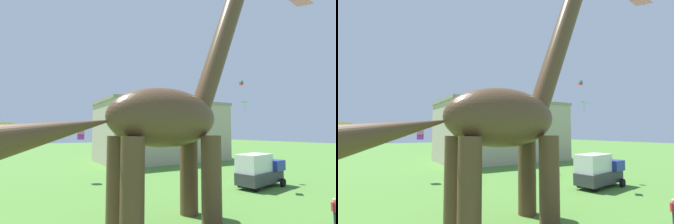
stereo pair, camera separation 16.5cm
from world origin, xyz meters
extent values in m
cylinder|color=#513823|center=(4.97, 6.92, 2.56)|extent=(1.19, 1.19, 5.13)
cylinder|color=#513823|center=(4.97, 4.65, 2.56)|extent=(1.19, 1.19, 5.13)
cylinder|color=#513823|center=(0.06, 6.92, 2.56)|extent=(1.19, 1.19, 5.13)
cylinder|color=#513823|center=(0.06, 4.65, 2.56)|extent=(1.19, 1.19, 5.13)
ellipsoid|color=#513823|center=(2.52, 5.78, 6.16)|extent=(7.01, 3.02, 3.45)
cylinder|color=#513823|center=(7.07, 5.78, 11.69)|extent=(5.04, 1.29, 9.99)
cone|color=#513823|center=(-3.36, 5.78, 5.37)|extent=(6.16, 1.73, 2.92)
cube|color=#38383D|center=(15.53, 9.95, 0.95)|extent=(5.89, 3.11, 1.10)
cube|color=navy|center=(17.38, 9.95, 2.00)|extent=(2.12, 2.23, 1.00)
cube|color=silver|center=(14.75, 9.95, 2.35)|extent=(3.90, 2.65, 1.70)
cylinder|color=black|center=(17.55, 11.00, 0.40)|extent=(0.83, 0.40, 0.80)
cylinder|color=black|center=(17.55, 8.90, 0.40)|extent=(0.83, 0.40, 0.80)
cylinder|color=black|center=(13.85, 11.00, 0.40)|extent=(0.83, 0.40, 0.80)
cylinder|color=black|center=(13.85, 8.90, 0.40)|extent=(0.83, 0.40, 0.80)
cylinder|color=#2D3347|center=(11.26, 1.20, 0.36)|extent=(0.12, 0.12, 0.73)
cylinder|color=#2D3347|center=(11.44, 1.20, 0.36)|extent=(0.12, 0.12, 0.73)
cube|color=#D1333D|center=(11.35, 1.20, 0.98)|extent=(0.39, 0.24, 0.51)
sphere|color=tan|center=(11.35, 1.20, 1.35)|extent=(0.23, 0.23, 0.23)
cylinder|color=#D1333D|center=(11.13, 1.20, 1.01)|extent=(0.10, 0.10, 0.49)
cube|color=pink|center=(11.96, 3.02, 14.50)|extent=(1.71, 1.40, 0.24)
cube|color=yellow|center=(-5.66, 10.86, 5.51)|extent=(1.22, 1.22, 0.77)
cube|color=yellow|center=(-5.66, 10.86, 4.91)|extent=(1.22, 1.22, 0.77)
cube|color=#287AE5|center=(14.91, 20.19, 5.49)|extent=(1.63, 1.88, 0.50)
cylinder|color=orange|center=(14.91, 20.19, 4.46)|extent=(0.01, 0.01, 1.57)
cube|color=#19B2B7|center=(17.38, 13.79, 11.19)|extent=(0.39, 0.39, 0.28)
cube|color=red|center=(17.38, 13.79, 10.97)|extent=(0.39, 0.39, 0.28)
cube|color=pink|center=(0.92, 21.64, 5.22)|extent=(0.80, 0.80, 0.57)
cube|color=purple|center=(0.92, 21.64, 4.78)|extent=(0.80, 0.80, 0.57)
cube|color=green|center=(14.03, 10.25, 8.21)|extent=(1.11, 1.07, 0.16)
cylinder|color=black|center=(14.03, 10.25, 7.63)|extent=(0.01, 0.01, 0.89)
cube|color=#B7A893|center=(18.00, 34.14, 5.13)|extent=(22.70, 12.81, 10.26)
cube|color=gray|center=(18.00, 34.14, 10.51)|extent=(23.16, 13.07, 0.50)
camera|label=1|loc=(-4.61, -6.74, 5.36)|focal=26.57mm
camera|label=2|loc=(-4.47, -6.82, 5.36)|focal=26.57mm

